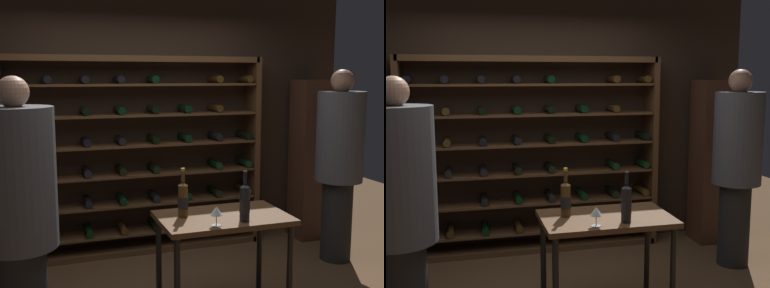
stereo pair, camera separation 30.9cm
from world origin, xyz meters
TOP-DOWN VIEW (x-y plane):
  - back_wall at (0.00, 1.69)m, footprint 4.90×0.10m
  - wine_rack at (-0.02, 1.48)m, footprint 2.70×0.32m
  - tasting_table at (0.27, -0.17)m, footprint 0.97×0.60m
  - person_guest_blue_shirt at (-1.15, -0.32)m, footprint 0.47×0.47m
  - person_bystander_dark_jacket at (1.83, 0.60)m, footprint 0.46×0.46m
  - display_cabinet at (1.99, 1.30)m, footprint 0.44×0.36m
  - wine_bottle_green_slim at (-0.02, -0.11)m, footprint 0.08×0.08m
  - wine_bottle_red_label at (0.36, -0.35)m, footprint 0.07×0.07m
  - wine_glass_stemmed_left at (0.13, -0.39)m, footprint 0.09×0.09m

SIDE VIEW (x-z plane):
  - tasting_table at x=0.27m, z-range 0.31..1.14m
  - display_cabinet at x=1.99m, z-range 0.00..1.81m
  - wine_glass_stemmed_left at x=0.13m, z-range 0.86..1.00m
  - wine_bottle_green_slim at x=-0.02m, z-range 0.78..1.14m
  - wine_bottle_red_label at x=0.36m, z-range 0.78..1.15m
  - wine_rack at x=-0.02m, z-range -0.01..2.05m
  - person_guest_blue_shirt at x=-1.15m, z-range 0.10..1.96m
  - person_bystander_dark_jacket at x=1.83m, z-range 0.10..2.02m
  - back_wall at x=0.00m, z-range 0.00..2.96m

